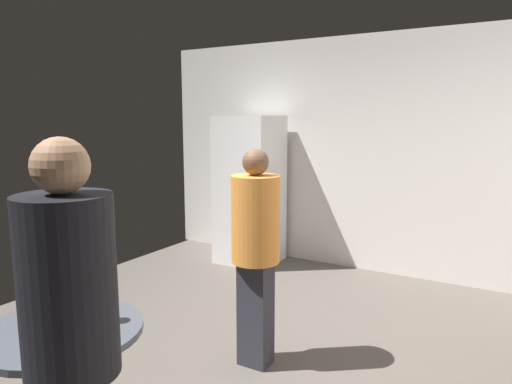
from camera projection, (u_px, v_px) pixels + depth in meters
The scene contains 10 objects.
ground_plane at pixel (244, 374), 3.35m from camera, with size 5.20×5.20×0.10m, color #5B544C.
wall_back at pixel (365, 155), 5.36m from camera, with size 5.32×0.06×2.70m, color silver.
refrigerator at pixel (250, 190), 5.72m from camera, with size 0.70×0.68×1.80m.
foreground_table at pixel (62, 348), 2.34m from camera, with size 0.80×0.80×0.73m.
beer_bottle_amber at pixel (45, 305), 2.39m from camera, with size 0.06×0.06×0.23m.
beer_bottle_brown at pixel (70, 299), 2.48m from camera, with size 0.06×0.06×0.23m.
beer_bottle_green at pixel (80, 305), 2.40m from camera, with size 0.06×0.06×0.23m.
plastic_cup_red at pixel (108, 311), 2.39m from camera, with size 0.08×0.08×0.11m, color red.
person_in_black_shirt at pixel (71, 332), 1.69m from camera, with size 0.47×0.47×1.71m.
person_in_orange_shirt at pixel (256, 242), 3.26m from camera, with size 0.34×0.34×1.57m.
Camera 1 is at (1.66, -2.62, 1.77)m, focal length 32.70 mm.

